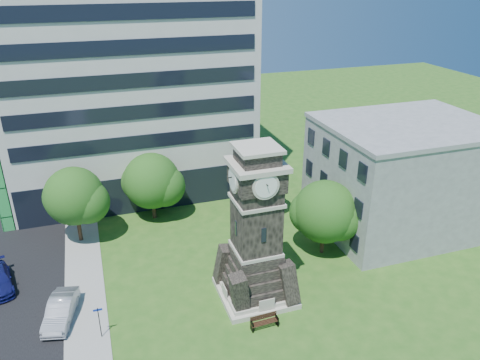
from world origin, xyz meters
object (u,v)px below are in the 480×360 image
object	(u,v)px
car_east_lot	(386,249)
clock_tower	(256,236)
park_bench	(264,321)
car_street_mid	(61,310)
street_sign	(99,319)

from	to	relation	value
car_east_lot	clock_tower	bearing A→B (deg)	112.80
clock_tower	park_bench	distance (m)	5.99
clock_tower	car_street_mid	xyz separation A→B (m)	(-14.13, 1.79, -4.50)
car_east_lot	street_sign	distance (m)	24.46
clock_tower	car_east_lot	distance (m)	13.68
car_street_mid	park_bench	distance (m)	14.52
car_east_lot	park_bench	bearing A→B (deg)	126.96
clock_tower	car_street_mid	bearing A→B (deg)	172.79
clock_tower	street_sign	size ratio (longest dim) A/B	4.90
clock_tower	park_bench	world-z (taller)	clock_tower
clock_tower	street_sign	bearing A→B (deg)	-175.00
car_street_mid	street_sign	distance (m)	3.89
car_east_lot	park_bench	size ratio (longest dim) A/B	2.28
clock_tower	car_east_lot	xyz separation A→B (m)	(12.77, 1.50, -4.65)
car_east_lot	car_street_mid	bearing A→B (deg)	105.50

